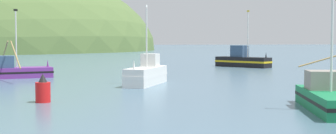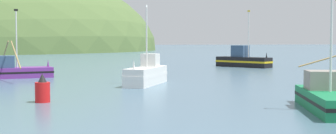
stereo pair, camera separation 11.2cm
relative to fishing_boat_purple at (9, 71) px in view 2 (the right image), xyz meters
The scene contains 5 objects.
fishing_boat_purple is the anchor object (origin of this frame).
fishing_boat_black 29.94m from the fishing_boat_purple, 28.52° to the left, with size 6.22×7.02×7.20m.
fishing_boat_green 30.19m from the fishing_boat_purple, 49.26° to the right, with size 3.68×7.64×6.35m.
fishing_boat_white 14.32m from the fishing_boat_purple, 33.74° to the right, with size 4.01×6.40×6.22m.
channel_buoy 18.54m from the fishing_boat_purple, 73.87° to the right, with size 0.84×0.84×1.63m.
Camera 2 is at (-2.35, -12.87, 3.55)m, focal length 51.57 mm.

